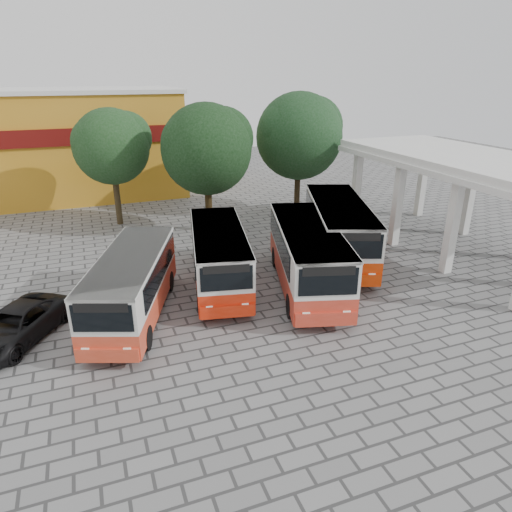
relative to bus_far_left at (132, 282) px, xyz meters
name	(u,v)px	position (x,y,z in m)	size (l,w,h in m)	color
ground	(326,315)	(7.52, -2.68, -1.57)	(90.00, 90.00, 0.00)	slate
terminal_shelter	(470,165)	(18.02, 1.32, 3.35)	(6.80, 15.80, 5.40)	silver
shophouse_block	(51,144)	(-3.48, 23.31, 2.60)	(20.40, 10.40, 8.30)	#BB7C18
bus_far_left	(132,282)	(0.00, 0.00, 0.00)	(4.73, 8.02, 2.70)	red
bus_centre_left	(219,254)	(4.15, 1.68, 0.03)	(3.82, 8.01, 2.76)	red
bus_centre_right	(307,254)	(7.87, -0.07, 0.18)	(4.77, 8.87, 3.02)	red
bus_far_right	(339,227)	(11.05, 2.60, 0.25)	(5.51, 9.29, 3.13)	red
tree_left	(112,144)	(0.63, 13.26, 3.70)	(5.02, 4.78, 7.50)	#3D301B
tree_middle	(207,146)	(5.94, 9.88, 3.75)	(5.80, 5.52, 7.90)	#322511
tree_right	(300,133)	(13.16, 12.03, 3.97)	(6.31, 6.01, 8.34)	#322615
parked_car	(15,325)	(-4.41, -0.28, -0.92)	(2.15, 4.66, 1.30)	black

